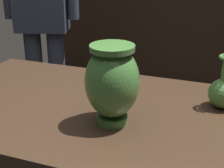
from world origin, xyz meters
name	(u,v)px	position (x,y,z in m)	size (l,w,h in m)	color
back_display_shelf	(197,39)	(0.00, 2.20, 0.49)	(2.60, 0.40, 0.99)	black
vase_centerpiece	(112,82)	(0.03, -0.08, 0.92)	(0.15, 0.15, 0.23)	#477A38
vase_tall_behind	(223,91)	(0.31, 0.13, 0.85)	(0.09, 0.09, 0.17)	#477A38
visitor_near_left	(41,8)	(-0.83, 0.96, 0.91)	(0.45, 0.27, 1.56)	#333847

